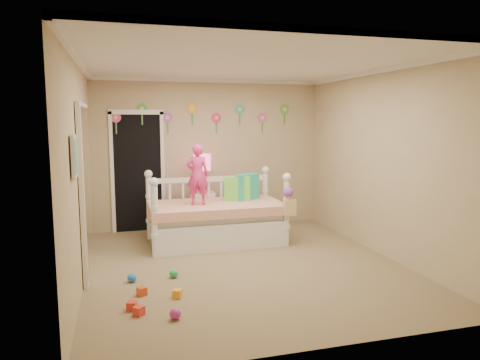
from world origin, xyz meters
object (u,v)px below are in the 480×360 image
object	(u,v)px
nightstand	(203,212)
table_lamp	(202,167)
child	(198,175)
daybed	(216,207)

from	to	relation	value
nightstand	table_lamp	size ratio (longest dim) A/B	1.05
table_lamp	child	bearing A→B (deg)	-105.49
daybed	child	size ratio (longest dim) A/B	2.27
daybed	nightstand	xyz separation A→B (m)	(-0.07, 0.72, -0.22)
child	table_lamp	xyz separation A→B (m)	(0.22, 0.78, 0.03)
child	nightstand	size ratio (longest dim) A/B	1.34
nightstand	table_lamp	world-z (taller)	table_lamp
daybed	child	bearing A→B (deg)	-168.02
child	table_lamp	size ratio (longest dim) A/B	1.41
daybed	child	world-z (taller)	child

